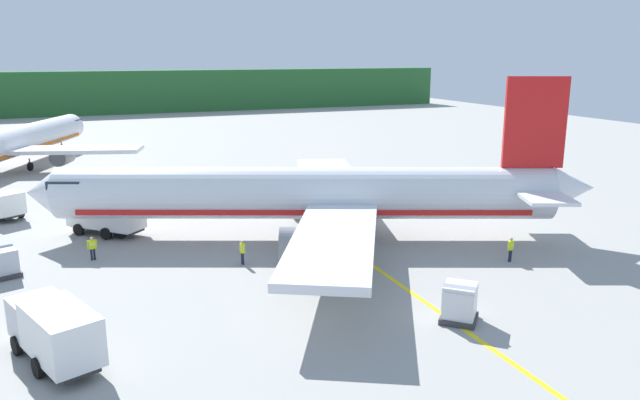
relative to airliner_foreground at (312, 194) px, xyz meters
The scene contains 10 objects.
airliner_foreground is the anchor object (origin of this frame).
airliner_mid_apron 45.36m from the airliner_foreground, 120.25° to the left, with size 30.17×35.84×10.79m.
service_truck_fuel 21.67m from the airliner_foreground, 143.30° to the right, with size 4.26×6.49×2.74m.
service_truck_baggage 15.81m from the airliner_foreground, 153.74° to the left, with size 5.71×5.72×2.65m.
cargo_container_near 20.69m from the airliner_foreground, behind, with size 2.17×2.17×1.89m.
cargo_container_mid 16.42m from the airliner_foreground, 83.55° to the right, with size 2.54×2.54×2.13m.
crew_marshaller 15.54m from the airliner_foreground, behind, with size 0.62×0.30×1.60m.
crew_loader_left 7.59m from the airliner_foreground, 150.59° to the right, with size 0.26×0.63×1.63m.
crew_loader_right 14.36m from the airliner_foreground, 43.14° to the right, with size 0.58×0.40×1.66m.
apron_guide_line 6.05m from the airliner_foreground, 72.42° to the right, with size 0.30×60.00×0.01m, color yellow.
Camera 1 is at (17.62, -21.08, 13.47)m, focal length 33.89 mm.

